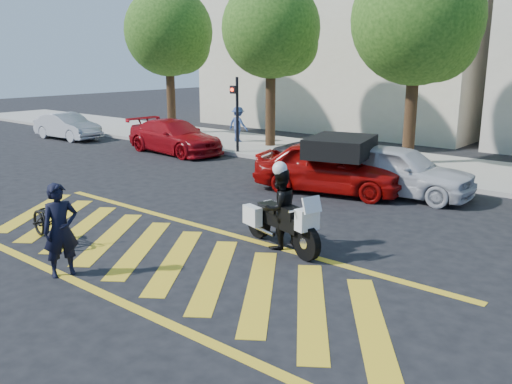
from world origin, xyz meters
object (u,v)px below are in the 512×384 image
Objects in this scene: officer_moto at (279,208)px; parked_far_left at (67,126)px; parked_left at (175,137)px; parked_mid_right at (398,170)px; officer_bike at (61,230)px; bicycle at (48,222)px; red_convertible at (329,167)px; police_motorcycle at (280,221)px; parked_mid_left at (339,159)px.

parked_far_left is at bearing -91.93° from officer_moto.
parked_left is 10.54m from parked_mid_right.
bicycle is at bearing 83.98° from officer_bike.
parked_far_left is at bearing 86.04° from parked_mid_right.
red_convertible is 8.94m from parked_left.
officer_moto is 12.46m from parked_left.
officer_moto is at bearing -131.79° from police_motorcycle.
officer_moto is 0.45× the size of parked_far_left.
parked_mid_left is 2.62m from parked_mid_right.
officer_moto is at bearing 176.73° from parked_mid_right.
officer_moto is at bearing -45.56° from bicycle.
parked_far_left is at bearing 99.28° from parked_left.
bicycle is 8.16m from red_convertible.
parked_mid_right reaches higher than police_motorcycle.
parked_left is at bearing 164.66° from police_motorcycle.
parked_left is at bearing 96.58° from parked_mid_left.
officer_moto is (2.19, 3.79, -0.02)m from officer_bike.
red_convertible is at bearing 115.91° from parked_mid_right.
officer_moto reaches higher than parked_left.
bicycle is 5.11m from officer_moto.
parked_left is at bearing 64.47° from red_convertible.
parked_mid_right reaches higher than bicycle.
officer_bike reaches higher than parked_left.
parked_far_left is at bearing 65.97° from bicycle.
red_convertible is at bearing -151.86° from parked_mid_left.
red_convertible is at bearing -143.13° from officer_moto.
bicycle is 0.36× the size of parked_left.
police_motorcycle reaches higher than bicycle.
parked_far_left is (-13.51, 8.81, 0.18)m from bicycle.
officer_moto is 0.36× the size of parked_left.
red_convertible reaches higher than parked_mid_right.
parked_mid_right is (-0.09, 5.85, 0.17)m from police_motorcycle.
parked_mid_right is at bearing -90.36° from parked_left.
officer_bike reaches higher than officer_moto.
red_convertible reaches higher than parked_far_left.
officer_bike is 0.74× the size of police_motorcycle.
parked_left reaches higher than police_motorcycle.
parked_far_left reaches higher than bicycle.
officer_bike reaches higher than parked_far_left.
bicycle is 11.50m from parked_left.
red_convertible is (2.34, 7.81, 0.31)m from bicycle.
parked_mid_right is at bearing -162.87° from officer_moto.
officer_moto is 7.16m from parked_mid_left.
officer_bike is 9.88m from parked_mid_right.
parked_mid_right is (2.49, -0.82, 0.09)m from parked_mid_left.
parked_mid_left is at bearing -142.61° from officer_moto.
officer_moto is at bearing -111.51° from parked_far_left.
police_motorcycle is at bearing -111.46° from parked_far_left.
bicycle is 0.74× the size of police_motorcycle.
officer_moto is at bearing -153.24° from parked_mid_left.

